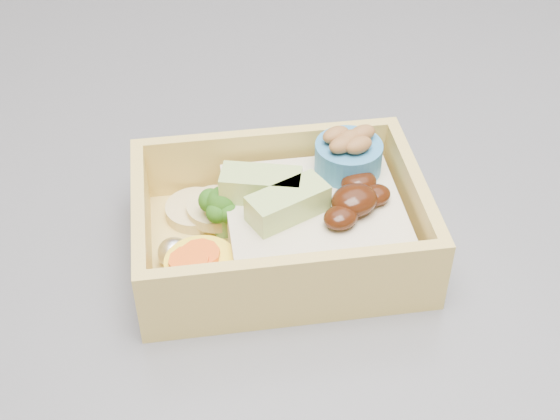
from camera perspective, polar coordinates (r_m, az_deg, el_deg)
bento_box at (r=0.47m, az=0.64°, el=-0.83°), size 0.21×0.18×0.06m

